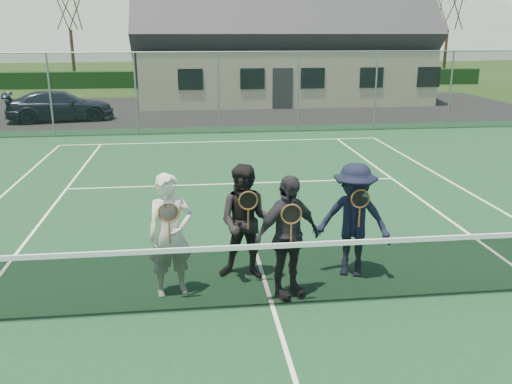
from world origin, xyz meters
TOP-DOWN VIEW (x-y plane):
  - ground at (0.00, 20.00)m, footprint 220.00×220.00m
  - court_surface at (0.00, 0.00)m, footprint 30.00×30.00m
  - tarmac_carpark at (-4.00, 20.00)m, footprint 40.00×12.00m
  - hedge_row at (0.00, 32.00)m, footprint 40.00×1.20m
  - hill_east at (55.00, 95.00)m, footprint 90.00×90.00m
  - car_c at (-6.61, 17.47)m, footprint 4.70×2.62m
  - court_markings at (0.00, 0.00)m, footprint 11.03×23.83m
  - tennis_net at (0.00, 0.00)m, footprint 11.68×0.08m
  - perimeter_fence at (0.00, 13.50)m, footprint 30.07×0.07m
  - clubhouse at (4.00, 24.00)m, footprint 15.60×8.20m
  - tree_c at (2.00, 33.00)m, footprint 3.20×3.20m
  - tree_d at (12.00, 33.00)m, footprint 3.20×3.20m
  - tree_e at (18.00, 33.00)m, footprint 3.20×3.20m
  - player_a at (-1.39, 0.60)m, footprint 0.75×0.59m
  - player_b at (-0.26, 1.01)m, footprint 1.02×0.88m
  - player_c at (0.26, 0.34)m, footprint 1.14×0.84m
  - player_d at (1.39, 0.90)m, footprint 1.33×1.06m

SIDE VIEW (x-z plane):
  - ground at x=0.00m, z-range 0.00..0.00m
  - tarmac_carpark at x=-4.00m, z-range 0.00..0.01m
  - court_surface at x=0.00m, z-range 0.00..0.02m
  - court_markings at x=0.00m, z-range 0.02..0.03m
  - tennis_net at x=0.00m, z-range -0.01..1.09m
  - hedge_row at x=0.00m, z-range 0.00..1.10m
  - car_c at x=-6.61m, z-range 0.00..1.29m
  - player_d at x=1.39m, z-range 0.02..1.82m
  - player_b at x=-0.26m, z-range 0.02..1.82m
  - player_c at x=0.26m, z-range 0.02..1.82m
  - player_a at x=-1.39m, z-range 0.02..1.82m
  - perimeter_fence at x=0.00m, z-range 0.01..3.03m
  - clubhouse at x=4.00m, z-range 0.14..7.84m
  - tree_c at x=2.00m, z-range 1.91..9.68m
  - tree_d at x=12.00m, z-range 1.91..9.68m
  - tree_e at x=18.00m, z-range 1.91..9.68m
  - hill_east at x=55.00m, z-range 0.00..14.00m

